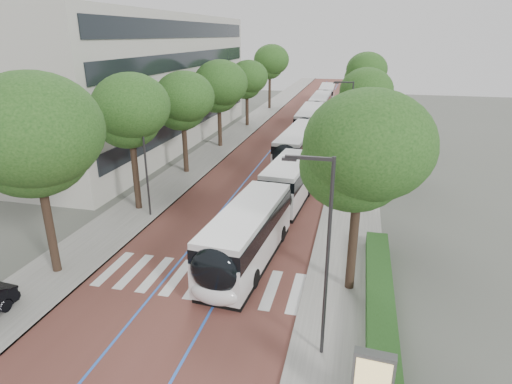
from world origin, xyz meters
TOP-DOWN VIEW (x-y plane):
  - ground at (0.00, 0.00)m, footprint 160.00×160.00m
  - road at (0.00, 40.00)m, footprint 11.00×140.00m
  - sidewalk_left at (-7.50, 40.00)m, footprint 4.00×140.00m
  - sidewalk_right at (7.50, 40.00)m, footprint 4.00×140.00m
  - kerb_left at (-5.60, 40.00)m, footprint 0.20×140.00m
  - kerb_right at (5.60, 40.00)m, footprint 0.20×140.00m
  - zebra_crossing at (0.20, 1.00)m, footprint 10.55×3.60m
  - lane_line_left at (-1.60, 40.00)m, footprint 0.12×126.00m
  - lane_line_right at (1.60, 40.00)m, footprint 0.12×126.00m
  - office_building at (-19.47, 28.00)m, footprint 18.11×40.00m
  - hedge at (9.10, 0.00)m, footprint 1.20×14.00m
  - streetlight_near at (6.62, -3.00)m, footprint 1.82×0.20m
  - streetlight_far at (6.62, 22.00)m, footprint 1.82×0.20m
  - lamp_post_left at (-6.10, 8.00)m, footprint 0.14×0.14m
  - trees_left at (-7.50, 23.85)m, footprint 6.40×61.10m
  - trees_right at (7.70, 21.03)m, footprint 5.75×47.57m
  - lead_bus at (2.40, 7.21)m, footprint 3.90×18.53m
  - bus_queued_0 at (1.87, 23.60)m, footprint 3.13×12.51m
  - bus_queued_1 at (1.44, 36.65)m, footprint 2.67×12.43m
  - bus_queued_2 at (1.55, 49.72)m, footprint 2.59×12.41m
  - bus_queued_3 at (1.47, 62.85)m, footprint 2.94×12.48m

SIDE VIEW (x-z plane):
  - ground at x=0.00m, z-range 0.00..0.00m
  - road at x=0.00m, z-range 0.00..0.02m
  - lane_line_left at x=-1.60m, z-range 0.02..0.03m
  - lane_line_right at x=1.60m, z-range 0.02..0.03m
  - zebra_crossing at x=0.20m, z-range 0.02..0.03m
  - sidewalk_left at x=-7.50m, z-range 0.00..0.12m
  - sidewalk_right at x=7.50m, z-range 0.00..0.12m
  - kerb_left at x=-5.60m, z-range -0.01..0.13m
  - kerb_right at x=5.60m, z-range -0.01..0.13m
  - hedge at x=9.10m, z-range 0.12..0.92m
  - bus_queued_0 at x=1.87m, z-range 0.02..3.22m
  - bus_queued_1 at x=1.44m, z-range 0.02..3.22m
  - bus_queued_2 at x=1.55m, z-range 0.02..3.22m
  - bus_queued_3 at x=1.47m, z-range 0.02..3.22m
  - lead_bus at x=2.40m, z-range 0.03..3.23m
  - lamp_post_left at x=-6.10m, z-range 0.12..8.12m
  - streetlight_near at x=6.62m, z-range 0.82..8.82m
  - streetlight_far at x=6.62m, z-range 0.82..8.82m
  - trees_right at x=7.70m, z-range 1.77..11.04m
  - trees_left at x=-7.50m, z-range 1.80..11.69m
  - office_building at x=-19.47m, z-range 0.00..14.00m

